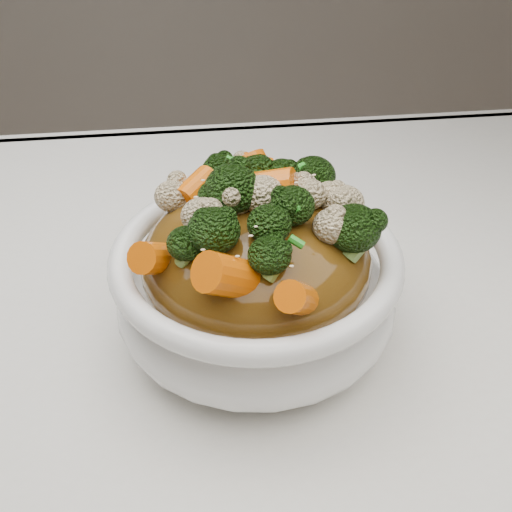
{
  "coord_description": "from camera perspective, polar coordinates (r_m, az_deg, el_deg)",
  "views": [
    {
      "loc": [
        -0.03,
        -0.32,
        1.09
      ],
      "look_at": [
        0.01,
        0.03,
        0.82
      ],
      "focal_mm": 42.0,
      "sensor_mm": 36.0,
      "label": 1
    }
  ],
  "objects": [
    {
      "name": "broccoli",
      "position": [
        0.4,
        0.0,
        6.47
      ],
      "size": [
        0.22,
        0.22,
        0.04
      ],
      "primitive_type": null,
      "rotation": [
        0.0,
        0.0,
        0.37
      ],
      "color": "black",
      "rests_on": "sauce_base"
    },
    {
      "name": "sauce_base",
      "position": [
        0.44,
        0.0,
        -0.31
      ],
      "size": [
        0.22,
        0.22,
        0.09
      ],
      "primitive_type": "ellipsoid",
      "rotation": [
        0.0,
        0.0,
        0.37
      ],
      "color": "#55360E",
      "rests_on": "bowl"
    },
    {
      "name": "tablecloth",
      "position": [
        0.48,
        -0.91,
        -10.89
      ],
      "size": [
        1.2,
        0.8,
        0.04
      ],
      "primitive_type": "cube",
      "color": "silver",
      "rests_on": "dining_table"
    },
    {
      "name": "bowl",
      "position": [
        0.45,
        -0.0,
        -3.19
      ],
      "size": [
        0.27,
        0.27,
        0.08
      ],
      "primitive_type": null,
      "rotation": [
        0.0,
        0.0,
        0.37
      ],
      "color": "white",
      "rests_on": "tablecloth"
    },
    {
      "name": "scallions",
      "position": [
        0.4,
        0.0,
        6.71
      ],
      "size": [
        0.16,
        0.16,
        0.02
      ],
      "primitive_type": null,
      "rotation": [
        0.0,
        0.0,
        0.37
      ],
      "color": "#278B20",
      "rests_on": "sauce_base"
    },
    {
      "name": "cauliflower",
      "position": [
        0.4,
        0.0,
        6.23
      ],
      "size": [
        0.22,
        0.22,
        0.04
      ],
      "primitive_type": null,
      "rotation": [
        0.0,
        0.0,
        0.37
      ],
      "color": "beige",
      "rests_on": "sauce_base"
    },
    {
      "name": "carrots",
      "position": [
        0.4,
        0.0,
        6.59
      ],
      "size": [
        0.22,
        0.22,
        0.05
      ],
      "primitive_type": null,
      "rotation": [
        0.0,
        0.0,
        0.37
      ],
      "color": "#E56207",
      "rests_on": "sauce_base"
    },
    {
      "name": "sesame_seeds",
      "position": [
        0.4,
        0.0,
        6.71
      ],
      "size": [
        0.2,
        0.2,
        0.01
      ],
      "primitive_type": null,
      "rotation": [
        0.0,
        0.0,
        0.37
      ],
      "color": "beige",
      "rests_on": "sauce_base"
    }
  ]
}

